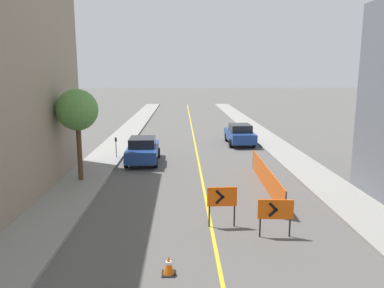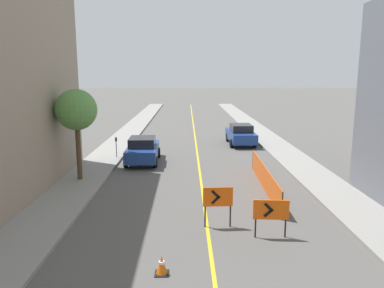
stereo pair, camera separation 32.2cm
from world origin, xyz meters
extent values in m
cube|color=gold|center=(0.00, 35.45, 0.00)|extent=(0.12, 70.90, 0.01)
cube|color=gray|center=(-6.03, 35.45, 0.07)|extent=(2.30, 70.90, 0.14)
cube|color=gray|center=(6.03, 35.45, 0.07)|extent=(2.30, 70.90, 0.14)
cube|color=black|center=(-1.42, 14.00, 0.01)|extent=(0.38, 0.38, 0.03)
cone|color=orange|center=(-1.42, 14.00, 0.28)|extent=(0.31, 0.31, 0.49)
cylinder|color=white|center=(-1.42, 14.00, 0.34)|extent=(0.16, 0.16, 0.08)
cube|color=#EF560C|center=(0.38, 17.21, 1.12)|extent=(1.06, 0.11, 0.70)
cube|color=black|center=(0.30, 17.16, 1.22)|extent=(0.34, 0.03, 0.34)
cube|color=black|center=(0.30, 17.16, 1.02)|extent=(0.34, 0.03, 0.34)
cylinder|color=black|center=(-0.08, 17.21, 0.39)|extent=(0.06, 0.06, 0.77)
cylinder|color=black|center=(0.83, 17.21, 0.39)|extent=(0.06, 0.06, 0.77)
cube|color=#EF560C|center=(2.07, 16.30, 0.97)|extent=(1.18, 0.14, 0.67)
cube|color=black|center=(1.98, 16.25, 1.06)|extent=(0.33, 0.04, 0.33)
cube|color=black|center=(1.98, 16.25, 0.88)|extent=(0.33, 0.04, 0.33)
cylinder|color=black|center=(1.56, 16.30, 0.32)|extent=(0.06, 0.06, 0.63)
cylinder|color=black|center=(2.57, 16.30, 0.32)|extent=(0.06, 0.06, 0.63)
cube|color=#EF560C|center=(2.96, 21.64, 0.55)|extent=(0.28, 7.72, 1.10)
cylinder|color=#262626|center=(2.83, 17.78, 0.55)|extent=(0.05, 0.05, 1.10)
cylinder|color=#262626|center=(3.09, 25.50, 0.55)|extent=(0.05, 0.05, 1.10)
cube|color=navy|center=(-3.43, 27.22, 0.68)|extent=(1.90, 4.34, 0.72)
cube|color=black|center=(-3.43, 27.00, 1.31)|extent=(1.58, 1.97, 0.55)
cylinder|color=black|center=(-4.29, 28.55, 0.32)|extent=(0.24, 0.65, 0.64)
cylinder|color=black|center=(-2.58, 28.55, 0.32)|extent=(0.24, 0.65, 0.64)
cylinder|color=black|center=(-4.29, 25.88, 0.32)|extent=(0.24, 0.65, 0.64)
cylinder|color=black|center=(-2.58, 25.88, 0.32)|extent=(0.24, 0.65, 0.64)
cube|color=navy|center=(3.46, 33.06, 0.68)|extent=(1.94, 4.36, 0.72)
cube|color=black|center=(3.46, 32.85, 1.31)|extent=(1.59, 1.98, 0.55)
cylinder|color=black|center=(2.60, 34.40, 0.32)|extent=(0.24, 0.65, 0.64)
cylinder|color=black|center=(4.31, 34.40, 0.32)|extent=(0.24, 0.65, 0.64)
cylinder|color=black|center=(2.60, 31.73, 0.32)|extent=(0.24, 0.65, 0.64)
cylinder|color=black|center=(4.31, 31.73, 0.32)|extent=(0.24, 0.65, 0.64)
cylinder|color=#4C4C51|center=(-5.23, 28.08, 0.65)|extent=(0.05, 0.05, 1.03)
cube|color=#33383D|center=(-5.23, 28.08, 1.28)|extent=(0.12, 0.10, 0.22)
sphere|color=#33383D|center=(-5.23, 28.08, 1.39)|extent=(0.11, 0.11, 0.11)
cylinder|color=#4C3823|center=(-6.15, 22.98, 1.53)|extent=(0.24, 0.24, 2.77)
sphere|color=#568E42|center=(-6.15, 22.98, 3.67)|extent=(2.03, 2.03, 2.03)
camera|label=1|loc=(-1.05, 4.57, 5.41)|focal=35.00mm
camera|label=2|loc=(-0.73, 4.56, 5.41)|focal=35.00mm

